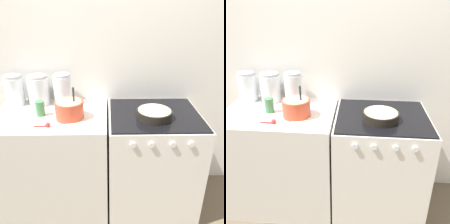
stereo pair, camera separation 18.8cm
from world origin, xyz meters
The scene contains 11 objects.
wall_back centered at (0.00, 0.68, 1.20)m, with size 4.80×0.05×2.40m.
countertop_cabinet centered at (-0.45, 0.33, 0.45)m, with size 0.90×0.65×0.90m.
stove centered at (0.38, 0.33, 0.45)m, with size 0.73×0.67×0.90m.
mixing_bowl centered at (-0.28, 0.26, 0.97)m, with size 0.21×0.21×0.25m.
baking_pan centered at (0.36, 0.25, 0.93)m, with size 0.27×0.27×0.07m.
storage_jar_left centered at (-0.78, 0.54, 1.00)m, with size 0.16×0.16×0.25m.
storage_jar_middle centered at (-0.58, 0.54, 1.00)m, with size 0.17×0.17×0.25m.
storage_jar_right centered at (-0.37, 0.54, 1.01)m, with size 0.15×0.15×0.26m.
tin_can centered at (-0.51, 0.31, 0.95)m, with size 0.07×0.07×0.12m.
recipe_page centered at (-0.20, 0.13, 0.90)m, with size 0.24×0.24×0.01m.
measuring_spoon centered at (-0.43, 0.12, 0.91)m, with size 0.12×0.04×0.04m.
Camera 2 is at (0.19, -1.45, 1.74)m, focal length 40.00 mm.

